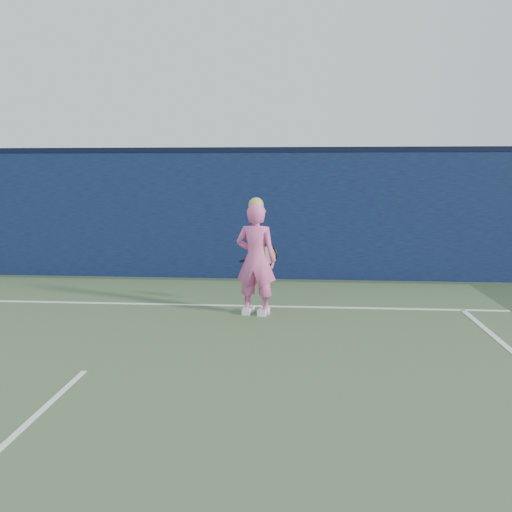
{
  "coord_description": "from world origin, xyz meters",
  "views": [
    {
      "loc": [
        2.26,
        -4.34,
        2.1
      ],
      "look_at": [
        1.64,
        3.54,
        0.89
      ],
      "focal_mm": 38.0,
      "sensor_mm": 36.0,
      "label": 1
    }
  ],
  "objects": [
    {
      "name": "ground",
      "position": [
        0.0,
        0.0,
        0.0
      ],
      "size": [
        80.0,
        80.0,
        0.0
      ],
      "primitive_type": "plane",
      "color": "#314229",
      "rests_on": "ground"
    },
    {
      "name": "wall_cap",
      "position": [
        0.0,
        6.5,
        2.55
      ],
      "size": [
        24.0,
        0.42,
        0.1
      ],
      "primitive_type": "cube",
      "color": "black",
      "rests_on": "backstop_wall"
    },
    {
      "name": "backstop_wall",
      "position": [
        0.0,
        6.5,
        1.25
      ],
      "size": [
        24.0,
        0.4,
        2.5
      ],
      "primitive_type": "cube",
      "color": "black",
      "rests_on": "ground"
    },
    {
      "name": "court_lines",
      "position": [
        0.0,
        -0.33,
        0.01
      ],
      "size": [
        11.0,
        12.04,
        0.01
      ],
      "color": "white",
      "rests_on": "court_surface"
    },
    {
      "name": "player",
      "position": [
        1.64,
        3.54,
        0.84
      ],
      "size": [
        0.68,
        0.52,
        1.75
      ],
      "rotation": [
        0.0,
        0.0,
        2.93
      ],
      "color": "pink",
      "rests_on": "ground"
    },
    {
      "name": "racket",
      "position": [
        1.74,
        3.95,
        0.83
      ],
      "size": [
        0.62,
        0.21,
        0.34
      ],
      "rotation": [
        0.0,
        0.0,
        -0.37
      ],
      "color": "black",
      "rests_on": "ground"
    }
  ]
}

